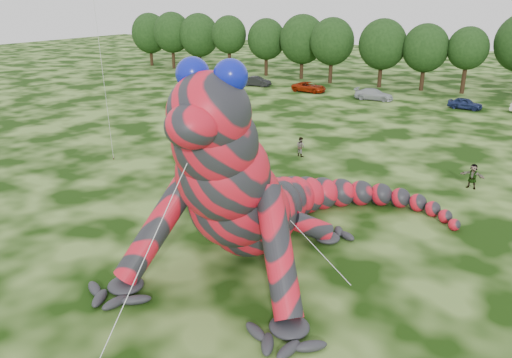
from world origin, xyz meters
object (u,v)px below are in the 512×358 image
Objects in this scene: tree_0 at (150,39)px; spectator_5 at (473,176)px; tree_1 at (172,40)px; tree_2 at (199,42)px; car_1 at (257,81)px; tree_6 at (332,51)px; tree_9 at (466,60)px; tree_4 at (266,47)px; inflatable_gecko at (260,152)px; tree_7 at (382,53)px; car_2 at (309,87)px; car_0 at (230,80)px; spectator_1 at (300,147)px; car_3 at (374,94)px; spectator_4 at (239,98)px; tree_8 at (425,57)px; tree_5 at (302,47)px; tree_3 at (229,45)px; car_4 at (465,103)px.

tree_0 reaches higher than spectator_5.
tree_1 is 1.02× the size of tree_2.
tree_1 is (6.20, -1.18, 0.15)m from tree_0.
tree_1 reaches higher than car_1.
tree_6 is 2.28× the size of car_1.
tree_9 is at bearing -1.84° from tree_2.
tree_2 is 1.06× the size of tree_4.
inflatable_gecko reaches higher than tree_7.
car_2 is 2.77× the size of spectator_5.
car_0 is 4.16m from car_1.
tree_2 is at bearing 39.54° from car_0.
tree_2 is 53.06m from spectator_1.
tree_1 is 42.17m from car_3.
spectator_4 reaches higher than car_3.
tree_0 is 1.06× the size of tree_8.
spectator_1 is at bearing -65.27° from tree_5.
car_2 is (0.33, -8.49, -4.09)m from tree_6.
tree_6 is at bearing -177.97° from tree_9.
spectator_5 is at bearing -40.64° from tree_3.
tree_0 reaches higher than car_0.
tree_2 is 6.14× the size of spectator_4.
tree_8 is (5.86, 0.18, -0.27)m from tree_7.
car_3 is at bearing 96.81° from car_4.
car_1 is at bearing -68.74° from tree_4.
tree_8 is 38.68m from spectator_5.
tree_6 is 13.34m from tree_8.
car_0 is at bearing -175.74° from spectator_4.
car_0 is 22.05m from car_3.
tree_3 is 18.16m from tree_6.
tree_6 is (5.57, -1.75, -0.15)m from tree_5.
tree_2 is 7.50m from tree_3.
tree_2 reaches higher than tree_3.
spectator_4 is (-13.34, -10.70, 0.09)m from car_3.
spectator_4 is at bearing 159.43° from spectator_5.
tree_4 reaches higher than car_3.
tree_7 reaches higher than tree_9.
tree_4 is at bearing 177.57° from tree_5.
tree_9 is at bearing -43.60° from car_3.
car_3 is at bearing -98.98° from car_1.
car_3 is (-6.62, 41.02, -4.36)m from inflatable_gecko.
tree_0 is 1.98× the size of car_3.
car_4 is (38.64, -10.07, -4.08)m from tree_3.
car_3 is at bearing -65.62° from spectator_1.
car_2 is (-7.14, -8.61, -4.08)m from tree_7.
car_4 is 27.13m from spectator_5.
tree_9 is at bearing 3.89° from tree_8.
tree_3 is (-34.47, 51.05, -0.33)m from inflatable_gecko.
tree_8 is (50.34, -2.25, -0.28)m from tree_0.
spectator_5 is (30.34, -38.22, -4.04)m from tree_5.
car_0 is (13.13, -10.64, -4.19)m from tree_2.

